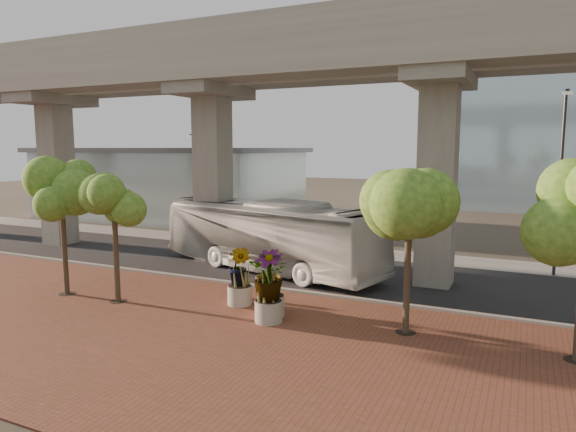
% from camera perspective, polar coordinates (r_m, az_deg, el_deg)
% --- Properties ---
extents(ground, '(160.00, 160.00, 0.00)m').
position_cam_1_polar(ground, '(24.68, 1.07, -7.20)').
color(ground, '#39342A').
rests_on(ground, ground).
extents(brick_plaza, '(70.00, 13.00, 0.06)m').
position_cam_1_polar(brick_plaza, '(18.00, -9.66, -12.89)').
color(brick_plaza, brown).
rests_on(brick_plaza, ground).
extents(asphalt_road, '(90.00, 8.00, 0.04)m').
position_cam_1_polar(asphalt_road, '(26.46, 2.84, -6.15)').
color(asphalt_road, black).
rests_on(asphalt_road, ground).
extents(curb_strip, '(70.00, 0.25, 0.16)m').
position_cam_1_polar(curb_strip, '(22.91, -1.00, -8.16)').
color(curb_strip, gray).
rests_on(curb_strip, ground).
extents(far_sidewalk, '(90.00, 3.00, 0.06)m').
position_cam_1_polar(far_sidewalk, '(31.49, 6.66, -3.95)').
color(far_sidewalk, gray).
rests_on(far_sidewalk, ground).
extents(transit_viaduct, '(72.00, 5.60, 12.40)m').
position_cam_1_polar(transit_viaduct, '(25.72, 2.95, 9.78)').
color(transit_viaduct, gray).
rests_on(transit_viaduct, ground).
extents(station_pavilion, '(23.00, 13.00, 6.30)m').
position_cam_1_polar(station_pavilion, '(48.18, -13.04, 3.72)').
color(station_pavilion, silver).
rests_on(station_pavilion, ground).
extents(transit_bus, '(13.30, 6.48, 3.61)m').
position_cam_1_polar(transit_bus, '(26.34, -2.18, -2.23)').
color(transit_bus, silver).
rests_on(transit_bus, ground).
extents(fire_hydrant, '(0.50, 0.45, 1.00)m').
position_cam_1_polar(fire_hydrant, '(21.77, -5.87, -7.78)').
color(fire_hydrant, maroon).
rests_on(fire_hydrant, ground).
extents(planter_front, '(2.26, 2.26, 2.48)m').
position_cam_1_polar(planter_front, '(19.11, -1.92, -6.74)').
color(planter_front, '#9E988F').
rests_on(planter_front, ground).
extents(planter_right, '(2.46, 2.46, 2.63)m').
position_cam_1_polar(planter_right, '(18.47, -2.20, -6.98)').
color(planter_right, '#ACA89B').
rests_on(planter_right, ground).
extents(planter_left, '(2.17, 2.17, 2.38)m').
position_cam_1_polar(planter_left, '(20.60, -5.42, -5.89)').
color(planter_left, gray).
rests_on(planter_left, ground).
extents(street_tree_far_west, '(3.25, 3.25, 5.73)m').
position_cam_1_polar(street_tree_far_west, '(23.53, -23.87, 2.03)').
color(street_tree_far_west, '#4E3B2C').
rests_on(street_tree_far_west, ground).
extents(street_tree_near_west, '(3.04, 3.04, 5.69)m').
position_cam_1_polar(street_tree_near_west, '(21.59, -18.81, 1.99)').
color(street_tree_near_west, '#4E3B2C').
rests_on(street_tree_near_west, ground).
extents(street_tree_near_east, '(3.66, 3.66, 6.24)m').
position_cam_1_polar(street_tree_near_east, '(17.33, 13.36, 1.82)').
color(street_tree_near_east, '#4E3B2C').
rests_on(street_tree_near_east, ground).
extents(streetlamp_west, '(0.36, 1.04, 7.17)m').
position_cam_1_polar(streetlamp_west, '(35.62, -9.96, 4.08)').
color(streetlamp_west, '#2E2D33').
rests_on(streetlamp_west, ground).
extents(streetlamp_east, '(0.44, 1.29, 8.92)m').
position_cam_1_polar(streetlamp_east, '(27.92, 28.05, 4.45)').
color(streetlamp_east, '#2D2D32').
rests_on(streetlamp_east, ground).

